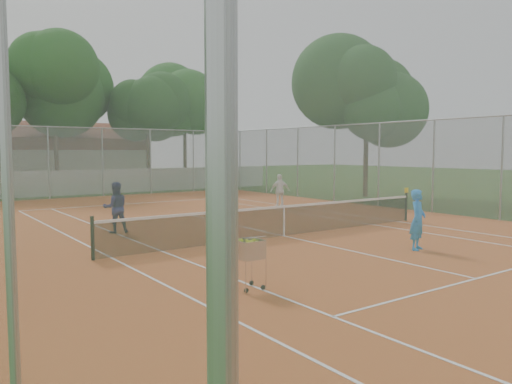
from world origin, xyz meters
TOP-DOWN VIEW (x-y plane):
  - ground at (0.00, 0.00)m, footprint 120.00×120.00m
  - court_pad at (0.00, 0.00)m, footprint 18.00×34.00m
  - court_lines at (0.00, 0.00)m, footprint 10.98×23.78m
  - tennis_net at (0.00, 0.00)m, footprint 11.88×0.10m
  - perimeter_fence at (0.00, 0.00)m, footprint 18.00×34.00m
  - boundary_wall at (0.00, 19.00)m, footprint 26.00×0.30m
  - clubhouse at (-2.00, 29.00)m, footprint 16.40×9.00m
  - tropical_trees at (0.00, 22.00)m, footprint 29.00×19.00m
  - player_near at (1.57, -3.76)m, footprint 0.69×0.58m
  - player_far_left at (-4.05, 3.65)m, footprint 0.89×0.74m
  - player_far_right at (4.79, 6.28)m, footprint 1.00×0.68m
  - ball_hopper at (-4.30, -4.31)m, footprint 0.61×0.61m

SIDE VIEW (x-z plane):
  - ground at x=0.00m, z-range 0.00..0.00m
  - court_pad at x=0.00m, z-range 0.00..0.02m
  - court_lines at x=0.00m, z-range 0.02..0.03m
  - tennis_net at x=0.00m, z-range 0.02..1.00m
  - ball_hopper at x=-4.30m, z-range 0.02..1.08m
  - boundary_wall at x=0.00m, z-range 0.00..1.50m
  - player_far_right at x=4.79m, z-range 0.02..1.59m
  - player_near at x=1.57m, z-range 0.02..1.64m
  - player_far_left at x=-4.05m, z-range 0.02..1.67m
  - perimeter_fence at x=0.00m, z-range 0.00..4.00m
  - clubhouse at x=-2.00m, z-range 0.00..4.40m
  - tropical_trees at x=0.00m, z-range 0.00..10.00m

